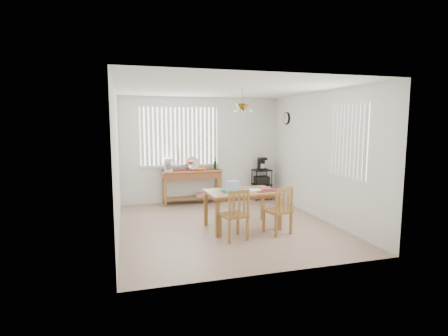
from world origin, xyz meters
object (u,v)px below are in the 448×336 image
object	(u,v)px
sideboard	(193,179)
cart_items	(262,164)
wire_cart	(262,181)
chair_left	(235,215)
dining_table	(242,195)
chair_right	(279,211)

from	to	relation	value
sideboard	cart_items	xyz separation A→B (m)	(1.81, -0.02, 0.31)
wire_cart	chair_left	size ratio (longest dim) A/B	0.88
chair_left	dining_table	bearing A→B (deg)	61.72
chair_left	wire_cart	bearing A→B (deg)	60.10
wire_cart	chair_left	xyz separation A→B (m)	(-1.63, -2.84, -0.04)
wire_cart	cart_items	bearing A→B (deg)	90.00
dining_table	chair_right	xyz separation A→B (m)	(0.51, -0.54, -0.20)
sideboard	chair_right	world-z (taller)	chair_right
dining_table	chair_left	xyz separation A→B (m)	(-0.34, -0.63, -0.20)
chair_left	chair_right	distance (m)	0.85
wire_cart	chair_left	world-z (taller)	chair_left
wire_cart	dining_table	world-z (taller)	wire_cart
sideboard	cart_items	size ratio (longest dim) A/B	4.56
sideboard	cart_items	world-z (taller)	cart_items
cart_items	chair_left	size ratio (longest dim) A/B	0.36
wire_cart	dining_table	xyz separation A→B (m)	(-1.30, -2.21, 0.16)
wire_cart	chair_left	distance (m)	3.28
dining_table	sideboard	bearing A→B (deg)	102.99
wire_cart	chair_right	size ratio (longest dim) A/B	0.89
dining_table	chair_left	world-z (taller)	chair_left
wire_cart	dining_table	bearing A→B (deg)	-120.36
sideboard	dining_table	size ratio (longest dim) A/B	1.06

